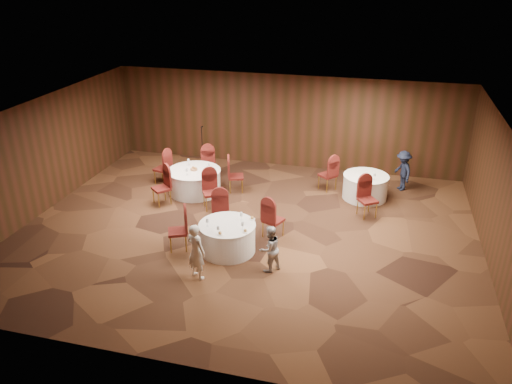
% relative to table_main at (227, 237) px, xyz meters
% --- Properties ---
extents(ground, '(12.00, 12.00, 0.00)m').
position_rel_table_main_xyz_m(ground, '(0.21, 1.05, -0.38)').
color(ground, black).
rests_on(ground, ground).
extents(room_shell, '(12.00, 12.00, 12.00)m').
position_rel_table_main_xyz_m(room_shell, '(0.21, 1.05, 1.59)').
color(room_shell, silver).
rests_on(room_shell, ground).
extents(table_main, '(1.41, 1.41, 0.74)m').
position_rel_table_main_xyz_m(table_main, '(0.00, 0.00, 0.00)').
color(table_main, white).
rests_on(table_main, ground).
extents(table_left, '(1.65, 1.65, 0.74)m').
position_rel_table_main_xyz_m(table_left, '(-2.04, 3.08, 0.00)').
color(table_left, white).
rests_on(table_left, ground).
extents(table_right, '(1.36, 1.36, 0.74)m').
position_rel_table_main_xyz_m(table_right, '(3.14, 3.99, 0.00)').
color(table_right, white).
rests_on(table_right, ground).
extents(chairs_main, '(2.86, 2.14, 1.00)m').
position_rel_table_main_xyz_m(chairs_main, '(-0.28, 0.66, 0.12)').
color(chairs_main, '#430D0E').
rests_on(chairs_main, ground).
extents(chairs_left, '(3.12, 3.03, 1.00)m').
position_rel_table_main_xyz_m(chairs_left, '(-2.00, 3.12, 0.12)').
color(chairs_left, '#430D0E').
rests_on(chairs_left, ground).
extents(chairs_right, '(2.04, 2.28, 1.00)m').
position_rel_table_main_xyz_m(chairs_right, '(2.60, 3.55, 0.12)').
color(chairs_right, '#430D0E').
rests_on(chairs_right, ground).
extents(tabletop_main, '(1.08, 1.09, 0.22)m').
position_rel_table_main_xyz_m(tabletop_main, '(0.20, -0.13, 0.46)').
color(tabletop_main, silver).
rests_on(tabletop_main, table_main).
extents(tabletop_left, '(0.79, 0.80, 0.22)m').
position_rel_table_main_xyz_m(tabletop_left, '(-2.03, 3.09, 0.45)').
color(tabletop_left, silver).
rests_on(tabletop_left, table_left).
extents(tabletop_right, '(0.08, 0.08, 0.22)m').
position_rel_table_main_xyz_m(tabletop_right, '(3.37, 3.71, 0.52)').
color(tabletop_right, silver).
rests_on(tabletop_right, table_right).
extents(mic_stand, '(0.24, 0.24, 1.60)m').
position_rel_table_main_xyz_m(mic_stand, '(-2.38, 4.79, 0.09)').
color(mic_stand, black).
rests_on(mic_stand, ground).
extents(woman_a, '(0.59, 0.51, 1.36)m').
position_rel_table_main_xyz_m(woman_a, '(-0.33, -1.28, 0.30)').
color(woman_a, white).
rests_on(woman_a, ground).
extents(woman_b, '(0.69, 0.71, 1.15)m').
position_rel_table_main_xyz_m(woman_b, '(1.21, -0.59, 0.20)').
color(woman_b, '#ACACB1').
rests_on(woman_b, ground).
extents(man_c, '(0.80, 0.96, 1.29)m').
position_rel_table_main_xyz_m(man_c, '(4.21, 4.89, 0.27)').
color(man_c, black).
rests_on(man_c, ground).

